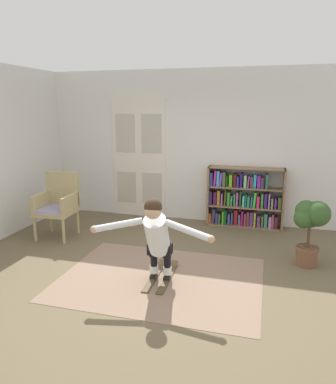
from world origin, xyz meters
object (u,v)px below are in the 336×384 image
Objects in this scene: potted_plant at (310,223)px; person_skier at (157,234)px; skis_pair at (161,276)px; wicker_chair at (58,203)px; bookshelf at (243,200)px.

person_skier reaches higher than potted_plant.
person_skier is at bearing -88.30° from skis_pair.
potted_plant reaches higher than skis_pair.
potted_plant is 1.05× the size of skis_pair.
skis_pair is (2.17, -1.08, -0.56)m from wicker_chair.
person_skier is (-0.85, -2.69, 0.18)m from bookshelf.
bookshelf is 2.82m from person_skier.
wicker_chair is at bearing 178.51° from potted_plant.
bookshelf is 1.82m from potted_plant.
bookshelf is 1.51× the size of potted_plant.
wicker_chair is at bearing -155.34° from bookshelf.
person_skier is at bearing -107.64° from bookshelf.
bookshelf is at bearing 72.36° from person_skier.
bookshelf is at bearing 70.83° from skis_pair.
skis_pair is (-1.89, -0.98, -0.59)m from potted_plant.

